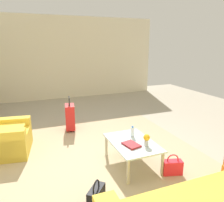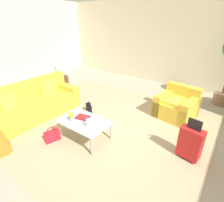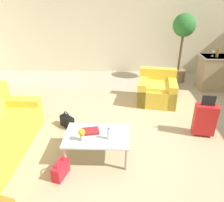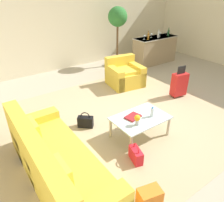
{
  "view_description": "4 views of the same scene",
  "coord_description": "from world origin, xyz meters",
  "px_view_note": "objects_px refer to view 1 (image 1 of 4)",
  "views": [
    {
      "loc": [
        -3.51,
        1.12,
        2.1
      ],
      "look_at": [
        0.14,
        -0.33,
        1.06
      ],
      "focal_mm": 35.0,
      "sensor_mm": 36.0,
      "label": 1
    },
    {
      "loc": [
        1.93,
        -2.71,
        2.43
      ],
      "look_at": [
        0.08,
        -0.16,
        0.92
      ],
      "focal_mm": 28.0,
      "sensor_mm": 36.0,
      "label": 2
    },
    {
      "loc": [
        -0.05,
        -3.44,
        2.52
      ],
      "look_at": [
        -0.17,
        0.0,
        0.81
      ],
      "focal_mm": 35.0,
      "sensor_mm": 36.0,
      "label": 3
    },
    {
      "loc": [
        -2.88,
        -3.04,
        2.7
      ],
      "look_at": [
        -0.9,
        -0.27,
        0.85
      ],
      "focal_mm": 35.0,
      "sensor_mm": 36.0,
      "label": 4
    }
  ],
  "objects_px": {
    "suitcase_red": "(70,116)",
    "handbag_black": "(96,195)",
    "water_bottle": "(132,132)",
    "coffee_table": "(132,145)",
    "flower_vase": "(147,139)",
    "handbag_red": "(172,167)",
    "coffee_table_book": "(131,145)",
    "armchair": "(2,139)"
  },
  "relations": [
    {
      "from": "suitcase_red",
      "to": "handbag_black",
      "type": "relative_size",
      "value": 2.37
    },
    {
      "from": "water_bottle",
      "to": "handbag_black",
      "type": "relative_size",
      "value": 0.57
    },
    {
      "from": "coffee_table",
      "to": "flower_vase",
      "type": "distance_m",
      "value": 0.32
    },
    {
      "from": "handbag_black",
      "to": "suitcase_red",
      "type": "bearing_deg",
      "value": -4.06
    },
    {
      "from": "suitcase_red",
      "to": "handbag_red",
      "type": "xyz_separation_m",
      "value": [
        -2.51,
        -1.18,
        -0.23
      ]
    },
    {
      "from": "coffee_table",
      "to": "suitcase_red",
      "type": "relative_size",
      "value": 1.25
    },
    {
      "from": "coffee_table",
      "to": "suitcase_red",
      "type": "bearing_deg",
      "value": 19.29
    },
    {
      "from": "water_bottle",
      "to": "suitcase_red",
      "type": "height_order",
      "value": "suitcase_red"
    },
    {
      "from": "coffee_table_book",
      "to": "handbag_black",
      "type": "bearing_deg",
      "value": 114.13
    },
    {
      "from": "coffee_table_book",
      "to": "water_bottle",
      "type": "bearing_deg",
      "value": -41.51
    },
    {
      "from": "coffee_table",
      "to": "flower_vase",
      "type": "height_order",
      "value": "flower_vase"
    },
    {
      "from": "flower_vase",
      "to": "handbag_red",
      "type": "height_order",
      "value": "flower_vase"
    },
    {
      "from": "water_bottle",
      "to": "handbag_red",
      "type": "bearing_deg",
      "value": -151.69
    },
    {
      "from": "coffee_table",
      "to": "handbag_black",
      "type": "xyz_separation_m",
      "value": [
        -0.72,
        0.89,
        -0.26
      ]
    },
    {
      "from": "armchair",
      "to": "water_bottle",
      "type": "bearing_deg",
      "value": -116.11
    },
    {
      "from": "water_bottle",
      "to": "handbag_black",
      "type": "height_order",
      "value": "water_bottle"
    },
    {
      "from": "water_bottle",
      "to": "handbag_red",
      "type": "xyz_separation_m",
      "value": [
        -0.71,
        -0.38,
        -0.4
      ]
    },
    {
      "from": "coffee_table",
      "to": "suitcase_red",
      "type": "xyz_separation_m",
      "value": [
        2.0,
        0.7,
        -0.03
      ]
    },
    {
      "from": "coffee_table",
      "to": "handbag_red",
      "type": "bearing_deg",
      "value": -136.65
    },
    {
      "from": "suitcase_red",
      "to": "handbag_red",
      "type": "bearing_deg",
      "value": -154.77
    },
    {
      "from": "water_bottle",
      "to": "handbag_red",
      "type": "relative_size",
      "value": 0.57
    },
    {
      "from": "armchair",
      "to": "flower_vase",
      "type": "distance_m",
      "value": 2.79
    },
    {
      "from": "coffee_table",
      "to": "handbag_black",
      "type": "bearing_deg",
      "value": 128.75
    },
    {
      "from": "flower_vase",
      "to": "handbag_black",
      "type": "xyz_separation_m",
      "value": [
        -0.5,
        1.04,
        -0.43
      ]
    },
    {
      "from": "coffee_table",
      "to": "coffee_table_book",
      "type": "xyz_separation_m",
      "value": [
        -0.12,
        0.08,
        0.07
      ]
    },
    {
      "from": "suitcase_red",
      "to": "armchair",
      "type": "bearing_deg",
      "value": 115.25
    },
    {
      "from": "handbag_black",
      "to": "armchair",
      "type": "bearing_deg",
      "value": 32.1
    },
    {
      "from": "suitcase_red",
      "to": "handbag_red",
      "type": "distance_m",
      "value": 2.79
    },
    {
      "from": "armchair",
      "to": "flower_vase",
      "type": "xyz_separation_m",
      "value": [
        -1.53,
        -2.31,
        0.27
      ]
    },
    {
      "from": "coffee_table",
      "to": "handbag_red",
      "type": "xyz_separation_m",
      "value": [
        -0.51,
        -0.48,
        -0.26
      ]
    },
    {
      "from": "flower_vase",
      "to": "water_bottle",
      "type": "bearing_deg",
      "value": 6.79
    },
    {
      "from": "armchair",
      "to": "coffee_table",
      "type": "bearing_deg",
      "value": -121.18
    },
    {
      "from": "armchair",
      "to": "water_bottle",
      "type": "relative_size",
      "value": 5.07
    },
    {
      "from": "armchair",
      "to": "flower_vase",
      "type": "bearing_deg",
      "value": -123.46
    },
    {
      "from": "handbag_black",
      "to": "coffee_table",
      "type": "bearing_deg",
      "value": -51.25
    },
    {
      "from": "flower_vase",
      "to": "handbag_red",
      "type": "relative_size",
      "value": 0.57
    },
    {
      "from": "armchair",
      "to": "handbag_black",
      "type": "distance_m",
      "value": 2.4
    },
    {
      "from": "flower_vase",
      "to": "suitcase_red",
      "type": "bearing_deg",
      "value": 20.95
    },
    {
      "from": "armchair",
      "to": "suitcase_red",
      "type": "xyz_separation_m",
      "value": [
        0.69,
        -1.46,
        0.07
      ]
    },
    {
      "from": "water_bottle",
      "to": "flower_vase",
      "type": "distance_m",
      "value": 0.42
    },
    {
      "from": "armchair",
      "to": "coffee_table_book",
      "type": "distance_m",
      "value": 2.53
    },
    {
      "from": "suitcase_red",
      "to": "handbag_red",
      "type": "height_order",
      "value": "suitcase_red"
    }
  ]
}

